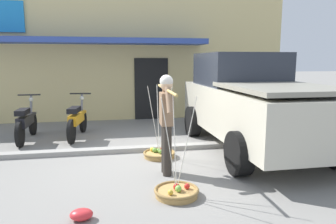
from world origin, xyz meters
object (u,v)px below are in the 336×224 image
object	(u,v)px
motorcycle_nearest_shop	(26,122)
plastic_litter_bag	(81,215)
fruit_basket_right_side	(177,191)
parked_truck	(251,102)
fruit_vendor	(166,118)
fruit_basket_left_side	(159,154)
motorcycle_second_in_row	(77,120)

from	to	relation	value
motorcycle_nearest_shop	plastic_litter_bag	size ratio (longest dim) A/B	6.50
fruit_basket_right_side	plastic_litter_bag	size ratio (longest dim) A/B	5.18
parked_truck	fruit_vendor	bearing A→B (deg)	-148.34
fruit_basket_left_side	fruit_basket_right_side	world-z (taller)	same
motorcycle_second_in_row	parked_truck	bearing A→B (deg)	-22.57
fruit_basket_left_side	motorcycle_nearest_shop	xyz separation A→B (m)	(-2.94, 1.90, 0.38)
parked_truck	plastic_litter_bag	world-z (taller)	parked_truck
motorcycle_nearest_shop	plastic_litter_bag	bearing A→B (deg)	-69.27
fruit_basket_right_side	plastic_litter_bag	distance (m)	1.36
fruit_basket_right_side	motorcycle_nearest_shop	size ratio (longest dim) A/B	0.80
motorcycle_second_in_row	parked_truck	world-z (taller)	parked_truck
fruit_basket_left_side	plastic_litter_bag	size ratio (longest dim) A/B	5.18
fruit_basket_left_side	plastic_litter_bag	world-z (taller)	fruit_basket_left_side
motorcycle_nearest_shop	parked_truck	bearing A→B (deg)	-16.85
fruit_basket_right_side	motorcycle_second_in_row	distance (m)	4.24
fruit_basket_right_side	motorcycle_second_in_row	world-z (taller)	fruit_basket_right_side
fruit_basket_right_side	motorcycle_nearest_shop	bearing A→B (deg)	127.37
fruit_basket_left_side	fruit_basket_right_side	size ratio (longest dim) A/B	1.00
fruit_basket_right_side	parked_truck	distance (m)	3.26
fruit_basket_right_side	parked_truck	xyz separation A→B (m)	(2.16, 2.25, 0.96)
fruit_vendor	fruit_basket_right_side	xyz separation A→B (m)	(-0.02, -0.94, -0.90)
motorcycle_nearest_shop	parked_truck	world-z (taller)	parked_truck
fruit_basket_right_side	plastic_litter_bag	xyz separation A→B (m)	(-1.29, -0.45, -0.01)
motorcycle_nearest_shop	plastic_litter_bag	xyz separation A→B (m)	(1.60, -4.23, -0.38)
motorcycle_nearest_shop	parked_truck	distance (m)	5.30
fruit_vendor	parked_truck	distance (m)	2.51
fruit_vendor	fruit_basket_right_side	distance (m)	1.30
fruit_vendor	fruit_basket_left_side	xyz separation A→B (m)	(0.02, 0.94, -0.90)
fruit_basket_left_side	motorcycle_nearest_shop	bearing A→B (deg)	147.02
fruit_basket_right_side	parked_truck	size ratio (longest dim) A/B	0.31
fruit_basket_left_side	fruit_basket_right_side	distance (m)	1.88
fruit_basket_left_side	motorcycle_nearest_shop	size ratio (longest dim) A/B	0.80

